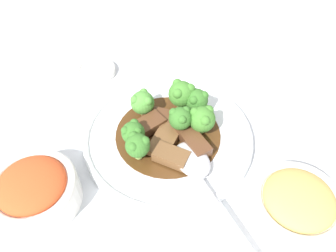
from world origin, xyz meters
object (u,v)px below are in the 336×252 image
object	(u,v)px
side_bowl_appetizer	(296,205)
sauce_dish	(96,70)
broccoli_floret_2	(133,133)
broccoli_floret_0	(182,94)
broccoli_floret_4	(180,118)
beef_strip_2	(193,141)
serving_spoon	(196,171)
beef_strip_0	(164,117)
beef_strip_1	(165,140)
beef_strip_3	(146,126)
broccoli_floret_3	(138,145)
main_plate	(168,136)
side_bowl_kimchi	(34,189)
broccoli_floret_6	(196,100)
broccoli_floret_1	(202,119)
beef_strip_4	(171,156)
broccoli_floret_5	(142,102)

from	to	relation	value
side_bowl_appetizer	sauce_dish	size ratio (longest dim) A/B	1.60
broccoli_floret_2	broccoli_floret_0	bearing A→B (deg)	-75.05
broccoli_floret_0	broccoli_floret_4	bearing A→B (deg)	145.16
beef_strip_2	broccoli_floret_2	bearing A→B (deg)	57.99
serving_spoon	side_bowl_appetizer	bearing A→B (deg)	-144.39
beef_strip_0	beef_strip_1	size ratio (longest dim) A/B	0.94
beef_strip_3	sauce_dish	xyz separation A→B (m)	(0.19, 0.01, -0.02)
broccoli_floret_3	beef_strip_2	bearing A→B (deg)	-105.22
beef_strip_2	side_bowl_appetizer	size ratio (longest dim) A/B	0.56
beef_strip_2	main_plate	bearing A→B (deg)	27.13
beef_strip_3	side_bowl_kimchi	xyz separation A→B (m)	(-0.02, 0.18, 0.00)
beef_strip_2	broccoli_floret_2	size ratio (longest dim) A/B	1.53
main_plate	broccoli_floret_6	size ratio (longest dim) A/B	5.89
broccoli_floret_2	side_bowl_appetizer	distance (m)	0.24
beef_strip_2	broccoli_floret_2	world-z (taller)	broccoli_floret_2
broccoli_floret_1	broccoli_floret_4	distance (m)	0.03
beef_strip_3	broccoli_floret_0	distance (m)	0.08
broccoli_floret_0	side_bowl_appetizer	distance (m)	0.23
broccoli_floret_2	side_bowl_kimchi	distance (m)	0.15
main_plate	broccoli_floret_2	size ratio (longest dim) A/B	6.30
beef_strip_2	broccoli_floret_1	bearing A→B (deg)	-58.74
beef_strip_0	broccoli_floret_1	distance (m)	0.07
beef_strip_4	broccoli_floret_2	xyz separation A→B (m)	(0.05, 0.03, 0.02)
main_plate	beef_strip_4	xyz separation A→B (m)	(-0.05, 0.02, 0.02)
sauce_dish	beef_strip_3	bearing A→B (deg)	-178.40
broccoli_floret_5	broccoli_floret_6	bearing A→B (deg)	-120.06
broccoli_floret_1	side_bowl_kimchi	size ratio (longest dim) A/B	0.40
beef_strip_0	beef_strip_1	xyz separation A→B (m)	(-0.04, 0.02, -0.00)
broccoli_floret_4	serving_spoon	xyz separation A→B (m)	(-0.08, 0.02, -0.02)
beef_strip_3	side_bowl_appetizer	size ratio (longest dim) A/B	0.54
beef_strip_0	beef_strip_3	xyz separation A→B (m)	(-0.00, 0.04, 0.00)
beef_strip_0	side_bowl_kimchi	size ratio (longest dim) A/B	0.60
main_plate	broccoli_floret_0	world-z (taller)	broccoli_floret_0
beef_strip_2	side_bowl_appetizer	xyz separation A→B (m)	(-0.16, -0.05, 0.00)
main_plate	beef_strip_3	world-z (taller)	beef_strip_3
beef_strip_0	serving_spoon	xyz separation A→B (m)	(-0.11, 0.01, 0.00)
side_bowl_kimchi	main_plate	bearing A→B (deg)	-90.36
beef_strip_1	broccoli_floret_5	bearing A→B (deg)	-0.92
broccoli_floret_2	broccoli_floret_3	bearing A→B (deg)	167.03
beef_strip_2	broccoli_floret_0	bearing A→B (deg)	-19.57
broccoli_floret_5	side_bowl_kimchi	xyz separation A→B (m)	(-0.06, 0.19, -0.01)
beef_strip_1	broccoli_floret_6	size ratio (longest dim) A/B	1.64
broccoli_floret_6	broccoli_floret_3	bearing A→B (deg)	104.52
beef_strip_1	side_bowl_kimchi	world-z (taller)	side_bowl_kimchi
broccoli_floret_0	broccoli_floret_1	xyz separation A→B (m)	(-0.06, 0.00, -0.01)
beef_strip_4	serving_spoon	distance (m)	0.04
beef_strip_2	beef_strip_4	xyz separation A→B (m)	(-0.01, 0.04, -0.00)
beef_strip_0	broccoli_floret_0	bearing A→B (deg)	-77.35
main_plate	beef_strip_0	bearing A→B (deg)	-18.76
beef_strip_0	beef_strip_2	world-z (taller)	beef_strip_2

